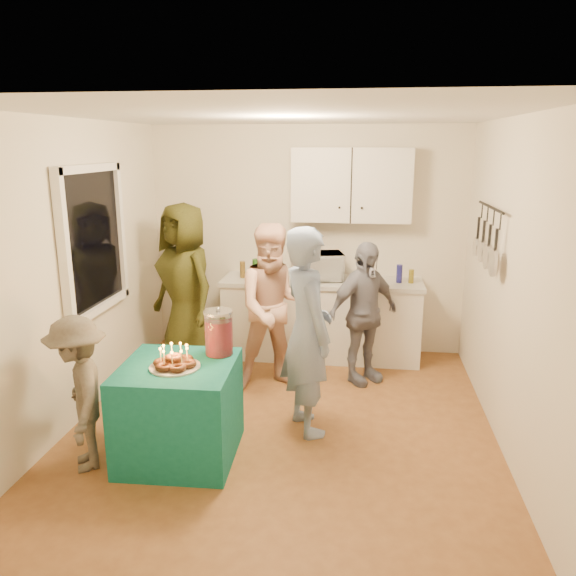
# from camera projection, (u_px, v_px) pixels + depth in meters

# --- Properties ---
(floor) EXTENTS (4.00, 4.00, 0.00)m
(floor) POSITION_uv_depth(u_px,v_px,m) (283.00, 425.00, 4.91)
(floor) COLOR brown
(floor) RESTS_ON ground
(ceiling) EXTENTS (4.00, 4.00, 0.00)m
(ceiling) POSITION_uv_depth(u_px,v_px,m) (282.00, 115.00, 4.26)
(ceiling) COLOR white
(ceiling) RESTS_ON floor
(back_wall) EXTENTS (3.60, 3.60, 0.00)m
(back_wall) POSITION_uv_depth(u_px,v_px,m) (307.00, 241.00, 6.50)
(back_wall) COLOR silver
(back_wall) RESTS_ON floor
(left_wall) EXTENTS (4.00, 4.00, 0.00)m
(left_wall) POSITION_uv_depth(u_px,v_px,m) (75.00, 274.00, 4.82)
(left_wall) COLOR silver
(left_wall) RESTS_ON floor
(right_wall) EXTENTS (4.00, 4.00, 0.00)m
(right_wall) POSITION_uv_depth(u_px,v_px,m) (512.00, 288.00, 4.35)
(right_wall) COLOR silver
(right_wall) RESTS_ON floor
(window_night) EXTENTS (0.04, 1.00, 1.20)m
(window_night) POSITION_uv_depth(u_px,v_px,m) (92.00, 240.00, 5.04)
(window_night) COLOR black
(window_night) RESTS_ON left_wall
(counter) EXTENTS (2.20, 0.58, 0.86)m
(counter) POSITION_uv_depth(u_px,v_px,m) (321.00, 321.00, 6.40)
(counter) COLOR white
(counter) RESTS_ON floor
(countertop) EXTENTS (2.24, 0.62, 0.05)m
(countertop) POSITION_uv_depth(u_px,v_px,m) (322.00, 282.00, 6.29)
(countertop) COLOR beige
(countertop) RESTS_ON counter
(upper_cabinet) EXTENTS (1.30, 0.30, 0.80)m
(upper_cabinet) POSITION_uv_depth(u_px,v_px,m) (352.00, 185.00, 6.13)
(upper_cabinet) COLOR white
(upper_cabinet) RESTS_ON back_wall
(pot_rack) EXTENTS (0.12, 1.00, 0.60)m
(pot_rack) POSITION_uv_depth(u_px,v_px,m) (486.00, 235.00, 4.96)
(pot_rack) COLOR black
(pot_rack) RESTS_ON right_wall
(microwave) EXTENTS (0.62, 0.49, 0.30)m
(microwave) POSITION_uv_depth(u_px,v_px,m) (317.00, 266.00, 6.25)
(microwave) COLOR white
(microwave) RESTS_ON countertop
(party_table) EXTENTS (0.88, 0.88, 0.76)m
(party_table) POSITION_uv_depth(u_px,v_px,m) (180.00, 411.00, 4.34)
(party_table) COLOR #0E6357
(party_table) RESTS_ON floor
(donut_cake) EXTENTS (0.38, 0.38, 0.18)m
(donut_cake) POSITION_uv_depth(u_px,v_px,m) (174.00, 356.00, 4.18)
(donut_cake) COLOR #381C0C
(donut_cake) RESTS_ON party_table
(punch_jar) EXTENTS (0.22, 0.22, 0.34)m
(punch_jar) POSITION_uv_depth(u_px,v_px,m) (219.00, 334.00, 4.43)
(punch_jar) COLOR red
(punch_jar) RESTS_ON party_table
(man_birthday) EXTENTS (0.67, 0.76, 1.76)m
(man_birthday) POSITION_uv_depth(u_px,v_px,m) (307.00, 331.00, 4.65)
(man_birthday) COLOR #849AC1
(man_birthday) RESTS_ON floor
(woman_back_left) EXTENTS (1.05, 0.99, 1.79)m
(woman_back_left) POSITION_uv_depth(u_px,v_px,m) (185.00, 286.00, 6.05)
(woman_back_left) COLOR #585A19
(woman_back_left) RESTS_ON floor
(woman_back_center) EXTENTS (0.97, 0.87, 1.66)m
(woman_back_center) POSITION_uv_depth(u_px,v_px,m) (275.00, 308.00, 5.49)
(woman_back_center) COLOR tan
(woman_back_center) RESTS_ON floor
(woman_back_right) EXTENTS (0.88, 0.83, 1.46)m
(woman_back_right) POSITION_uv_depth(u_px,v_px,m) (363.00, 313.00, 5.65)
(woman_back_right) COLOR black
(woman_back_right) RESTS_ON floor
(child_near_left) EXTENTS (0.76, 0.89, 1.19)m
(child_near_left) POSITION_uv_depth(u_px,v_px,m) (79.00, 394.00, 4.15)
(child_near_left) COLOR #4E473E
(child_near_left) RESTS_ON floor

